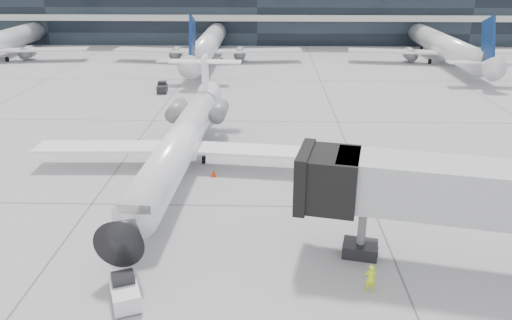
{
  "coord_description": "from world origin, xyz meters",
  "views": [
    {
      "loc": [
        2.65,
        -31.57,
        16.21
      ],
      "look_at": [
        1.7,
        2.29,
        2.6
      ],
      "focal_mm": 35.0,
      "sensor_mm": 36.0,
      "label": 1
    }
  ],
  "objects_px": {
    "ramp_worker": "(370,278)",
    "baggage_tug": "(125,292)",
    "regional_jet": "(182,140)",
    "jet_bridge": "(508,196)"
  },
  "relations": [
    {
      "from": "jet_bridge",
      "to": "regional_jet",
      "type": "bearing_deg",
      "value": 155.97
    },
    {
      "from": "regional_jet",
      "to": "jet_bridge",
      "type": "height_order",
      "value": "regional_jet"
    },
    {
      "from": "baggage_tug",
      "to": "jet_bridge",
      "type": "bearing_deg",
      "value": -13.0
    },
    {
      "from": "regional_jet",
      "to": "baggage_tug",
      "type": "bearing_deg",
      "value": -87.76
    },
    {
      "from": "ramp_worker",
      "to": "regional_jet",
      "type": "bearing_deg",
      "value": -56.43
    },
    {
      "from": "jet_bridge",
      "to": "ramp_worker",
      "type": "distance_m",
      "value": 8.43
    },
    {
      "from": "ramp_worker",
      "to": "baggage_tug",
      "type": "bearing_deg",
      "value": 2.23
    },
    {
      "from": "jet_bridge",
      "to": "ramp_worker",
      "type": "height_order",
      "value": "jet_bridge"
    },
    {
      "from": "baggage_tug",
      "to": "regional_jet",
      "type": "bearing_deg",
      "value": 67.56
    },
    {
      "from": "ramp_worker",
      "to": "baggage_tug",
      "type": "xyz_separation_m",
      "value": [
        -12.54,
        -1.29,
        -0.18
      ]
    }
  ]
}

